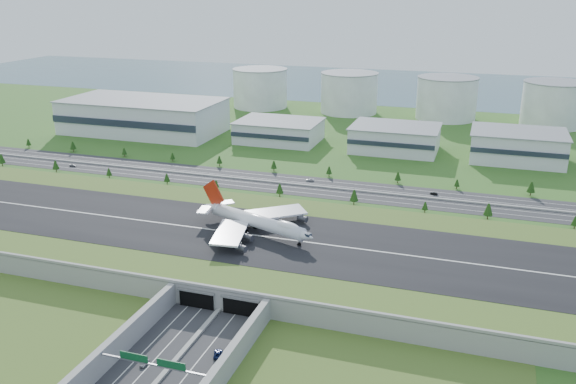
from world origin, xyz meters
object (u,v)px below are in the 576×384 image
(car_0, at_px, (145,363))
(boeing_747, at_px, (256,221))
(car_4, at_px, (73,165))
(car_2, at_px, (218,354))
(fuel_tank_a, at_px, (260,88))
(car_7, at_px, (310,180))
(car_5, at_px, (434,194))

(car_0, bearing_deg, boeing_747, 85.89)
(boeing_747, relative_size, car_4, 13.47)
(car_0, height_order, car_2, car_2)
(fuel_tank_a, xyz_separation_m, car_7, (108.44, -205.35, -16.68))
(boeing_747, xyz_separation_m, car_4, (-156.49, 82.49, -12.59))
(fuel_tank_a, relative_size, car_7, 10.43)
(car_5, bearing_deg, car_4, -66.25)
(car_0, height_order, car_7, car_0)
(fuel_tank_a, xyz_separation_m, car_4, (-42.81, -223.99, -16.63))
(boeing_747, bearing_deg, car_0, -71.24)
(car_4, height_order, car_5, car_4)
(fuel_tank_a, bearing_deg, car_2, -71.21)
(car_4, bearing_deg, fuel_tank_a, -11.57)
(car_4, bearing_deg, car_7, -83.72)
(fuel_tank_a, xyz_separation_m, boeing_747, (113.68, -306.48, -4.04))
(fuel_tank_a, height_order, boeing_747, fuel_tank_a)
(car_2, relative_size, car_4, 1.27)
(car_0, relative_size, car_4, 0.94)
(car_7, bearing_deg, fuel_tank_a, -166.44)
(boeing_747, height_order, car_4, boeing_747)
(car_5, bearing_deg, fuel_tank_a, -119.42)
(car_0, relative_size, car_2, 0.74)
(car_5, bearing_deg, car_2, 4.18)
(boeing_747, height_order, car_5, boeing_747)
(car_7, bearing_deg, car_0, -13.21)
(car_5, xyz_separation_m, car_7, (-71.91, 2.64, -0.00))
(car_4, relative_size, car_5, 1.04)
(boeing_747, height_order, car_2, boeing_747)
(fuel_tank_a, distance_m, boeing_747, 326.91)
(car_4, xyz_separation_m, car_7, (151.25, 18.64, -0.06))
(boeing_747, xyz_separation_m, car_5, (66.66, 98.49, -12.64))
(car_2, relative_size, car_7, 1.17)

